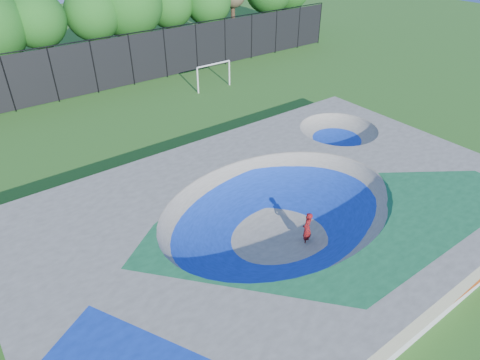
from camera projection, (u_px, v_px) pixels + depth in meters
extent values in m
plane|color=#255918|center=(279.00, 231.00, 18.84)|extent=(120.00, 120.00, 0.00)
cube|color=gray|center=(280.00, 217.00, 18.44)|extent=(22.00, 14.00, 1.50)
imported|color=red|center=(307.00, 229.00, 17.77)|extent=(0.66, 0.54, 1.54)
cube|color=black|center=(306.00, 242.00, 18.17)|extent=(0.81, 0.37, 0.05)
cylinder|color=silver|center=(198.00, 81.00, 32.44)|extent=(0.12, 0.12, 1.97)
cylinder|color=silver|center=(229.00, 73.00, 33.94)|extent=(0.12, 0.12, 1.97)
cylinder|color=silver|center=(213.00, 64.00, 32.66)|extent=(2.96, 0.12, 0.12)
cylinder|color=black|center=(8.00, 84.00, 28.88)|extent=(0.09, 0.09, 4.00)
cylinder|color=black|center=(53.00, 75.00, 30.41)|extent=(0.09, 0.09, 4.00)
cylinder|color=black|center=(94.00, 67.00, 31.93)|extent=(0.09, 0.09, 4.00)
cylinder|color=black|center=(131.00, 60.00, 33.45)|extent=(0.09, 0.09, 4.00)
cylinder|color=black|center=(165.00, 53.00, 34.97)|extent=(0.09, 0.09, 4.00)
cylinder|color=black|center=(196.00, 47.00, 36.50)|extent=(0.09, 0.09, 4.00)
cylinder|color=black|center=(225.00, 42.00, 38.02)|extent=(0.09, 0.09, 4.00)
cylinder|color=black|center=(252.00, 37.00, 39.54)|extent=(0.09, 0.09, 4.00)
cylinder|color=black|center=(276.00, 32.00, 41.06)|extent=(0.09, 0.09, 4.00)
cylinder|color=black|center=(299.00, 28.00, 42.59)|extent=(0.09, 0.09, 4.00)
cylinder|color=black|center=(320.00, 23.00, 44.11)|extent=(0.09, 0.09, 4.00)
cube|color=black|center=(94.00, 67.00, 31.93)|extent=(48.00, 0.03, 3.80)
cylinder|color=black|center=(89.00, 40.00, 30.86)|extent=(48.00, 0.08, 0.08)
cylinder|color=#4F3B27|center=(2.00, 72.00, 33.10)|extent=(0.44, 0.44, 2.69)
cylinder|color=#4F3B27|center=(47.00, 61.00, 34.54)|extent=(0.44, 0.44, 3.16)
sphere|color=#175616|center=(37.00, 20.00, 32.81)|extent=(4.39, 4.39, 4.39)
cylinder|color=#4F3B27|center=(100.00, 52.00, 36.91)|extent=(0.44, 0.44, 3.05)
sphere|color=#175616|center=(93.00, 13.00, 35.17)|extent=(4.58, 4.58, 4.58)
cylinder|color=#4F3B27|center=(134.00, 47.00, 38.73)|extent=(0.44, 0.44, 2.90)
sphere|color=#175616|center=(129.00, 4.00, 36.79)|extent=(5.77, 5.77, 5.77)
cylinder|color=#4F3B27|center=(172.00, 39.00, 40.91)|extent=(0.44, 0.44, 2.99)
sphere|color=#175616|center=(169.00, 4.00, 39.22)|extent=(4.40, 4.40, 4.40)
cylinder|color=#4F3B27|center=(209.00, 36.00, 41.96)|extent=(0.44, 0.44, 2.97)
sphere|color=#175616|center=(208.00, 2.00, 40.28)|extent=(4.38, 4.38, 4.38)
cylinder|color=#4F3B27|center=(233.00, 24.00, 44.86)|extent=(0.44, 0.44, 3.57)
cylinder|color=#4F3B27|center=(267.00, 24.00, 45.24)|extent=(0.44, 0.44, 3.31)
cylinder|color=#4F3B27|center=(286.00, 19.00, 48.12)|extent=(0.44, 0.44, 3.02)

